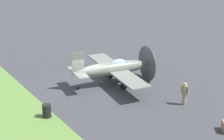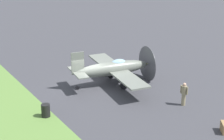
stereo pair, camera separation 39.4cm
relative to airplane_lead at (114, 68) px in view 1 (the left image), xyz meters
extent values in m
plane|color=#38383D|center=(-0.69, -2.34, -1.36)|extent=(160.00, 160.00, 0.00)
ellipsoid|color=slate|center=(-0.02, -0.15, 0.01)|extent=(2.17, 6.53, 1.17)
cube|color=slate|center=(0.04, 0.23, -0.14)|extent=(9.21, 3.01, 0.13)
cube|color=slate|center=(-0.48, -3.04, 0.86)|extent=(0.26, 1.04, 1.79)
cube|color=slate|center=(-0.48, -3.04, 0.10)|extent=(3.12, 1.32, 0.09)
cone|color=#B7B24C|center=(0.52, 3.26, 0.01)|extent=(0.70, 0.75, 0.60)
cylinder|color=#4C4C51|center=(0.49, 3.07, 0.01)|extent=(2.99, 0.51, 3.02)
ellipsoid|color=#8CB2C6|center=(0.07, 0.41, 0.42)|extent=(0.86, 1.41, 0.66)
cylinder|color=black|center=(-1.30, 0.54, -1.04)|extent=(0.31, 0.67, 0.64)
cylinder|color=black|center=(-1.30, 0.54, -0.59)|extent=(0.11, 0.11, 0.91)
cylinder|color=black|center=(1.40, 0.10, -1.04)|extent=(0.31, 0.67, 0.64)
cylinder|color=black|center=(1.40, 0.10, -0.59)|extent=(0.11, 0.11, 0.91)
cylinder|color=black|center=(-0.50, -3.13, -1.21)|extent=(0.16, 0.32, 0.30)
cylinder|color=#847A5B|center=(6.24, 2.03, -0.92)|extent=(0.30, 0.30, 0.88)
cylinder|color=#847A5B|center=(6.24, 2.03, -0.17)|extent=(0.38, 0.38, 0.62)
sphere|color=tan|center=(6.24, 2.03, 0.25)|extent=(0.23, 0.23, 0.23)
cylinder|color=#847A5B|center=(5.99, 1.97, -0.17)|extent=(0.11, 0.11, 0.59)
cylinder|color=#847A5B|center=(6.49, 2.10, -0.17)|extent=(0.11, 0.11, 0.59)
cylinder|color=black|center=(2.65, -7.13, -0.91)|extent=(0.60, 0.60, 0.90)
camera|label=1|loc=(24.11, -15.80, 10.05)|focal=59.61mm
camera|label=2|loc=(24.32, -15.47, 10.05)|focal=59.61mm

